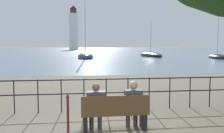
{
  "coord_description": "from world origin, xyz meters",
  "views": [
    {
      "loc": [
        -0.89,
        -6.01,
        2.09
      ],
      "look_at": [
        0.0,
        0.5,
        1.54
      ],
      "focal_mm": 40.0,
      "sensor_mm": 36.0,
      "label": 1
    }
  ],
  "objects_px": {
    "closed_umbrella": "(68,111)",
    "sailboat_0": "(85,57)",
    "seated_person_left": "(96,104)",
    "sailboat_4": "(217,57)",
    "park_bench": "(115,113)",
    "seated_person_right": "(133,102)",
    "harbor_lighthouse": "(74,29)",
    "sailboat_1": "(151,55)"
  },
  "relations": [
    {
      "from": "closed_umbrella",
      "to": "sailboat_0",
      "type": "relative_size",
      "value": 0.08
    },
    {
      "from": "seated_person_left",
      "to": "sailboat_4",
      "type": "xyz_separation_m",
      "value": [
        22.35,
        32.32,
        -0.34
      ]
    },
    {
      "from": "park_bench",
      "to": "closed_umbrella",
      "type": "bearing_deg",
      "value": 179.24
    },
    {
      "from": "seated_person_right",
      "to": "closed_umbrella",
      "type": "distance_m",
      "value": 1.62
    },
    {
      "from": "seated_person_left",
      "to": "sailboat_4",
      "type": "relative_size",
      "value": 0.11
    },
    {
      "from": "sailboat_0",
      "to": "seated_person_right",
      "type": "bearing_deg",
      "value": -91.9
    },
    {
      "from": "seated_person_left",
      "to": "closed_umbrella",
      "type": "bearing_deg",
      "value": -174.89
    },
    {
      "from": "seated_person_left",
      "to": "closed_umbrella",
      "type": "xyz_separation_m",
      "value": [
        -0.68,
        -0.06,
        -0.12
      ]
    },
    {
      "from": "closed_umbrella",
      "to": "harbor_lighthouse",
      "type": "height_order",
      "value": "harbor_lighthouse"
    },
    {
      "from": "seated_person_right",
      "to": "sailboat_4",
      "type": "bearing_deg",
      "value": 56.47
    },
    {
      "from": "seated_person_right",
      "to": "sailboat_0",
      "type": "relative_size",
      "value": 0.11
    },
    {
      "from": "park_bench",
      "to": "harbor_lighthouse",
      "type": "relative_size",
      "value": 0.07
    },
    {
      "from": "sailboat_4",
      "to": "closed_umbrella",
      "type": "bearing_deg",
      "value": -119.66
    },
    {
      "from": "sailboat_0",
      "to": "seated_person_left",
      "type": "bearing_deg",
      "value": -93.42
    },
    {
      "from": "sailboat_0",
      "to": "sailboat_4",
      "type": "xyz_separation_m",
      "value": [
        21.57,
        -2.67,
        -0.02
      ]
    },
    {
      "from": "seated_person_right",
      "to": "sailboat_0",
      "type": "distance_m",
      "value": 35.0
    },
    {
      "from": "closed_umbrella",
      "to": "sailboat_0",
      "type": "height_order",
      "value": "sailboat_0"
    },
    {
      "from": "closed_umbrella",
      "to": "sailboat_4",
      "type": "height_order",
      "value": "sailboat_4"
    },
    {
      "from": "harbor_lighthouse",
      "to": "sailboat_4",
      "type": "bearing_deg",
      "value": -76.28
    },
    {
      "from": "park_bench",
      "to": "closed_umbrella",
      "type": "xyz_separation_m",
      "value": [
        -1.15,
        0.02,
        0.11
      ]
    },
    {
      "from": "seated_person_right",
      "to": "sailboat_1",
      "type": "bearing_deg",
      "value": 72.83
    },
    {
      "from": "closed_umbrella",
      "to": "sailboat_1",
      "type": "xyz_separation_m",
      "value": [
        14.26,
        41.02,
        -0.27
      ]
    },
    {
      "from": "sailboat_0",
      "to": "park_bench",
      "type": "bearing_deg",
      "value": -92.66
    },
    {
      "from": "closed_umbrella",
      "to": "sailboat_0",
      "type": "bearing_deg",
      "value": 87.61
    },
    {
      "from": "seated_person_left",
      "to": "sailboat_0",
      "type": "xyz_separation_m",
      "value": [
        0.78,
        35.0,
        -0.32
      ]
    },
    {
      "from": "harbor_lighthouse",
      "to": "closed_umbrella",
      "type": "bearing_deg",
      "value": -89.14
    },
    {
      "from": "seated_person_right",
      "to": "harbor_lighthouse",
      "type": "xyz_separation_m",
      "value": [
        -3.63,
        134.92,
        10.64
      ]
    },
    {
      "from": "park_bench",
      "to": "closed_umbrella",
      "type": "distance_m",
      "value": 1.15
    },
    {
      "from": "seated_person_left",
      "to": "harbor_lighthouse",
      "type": "xyz_separation_m",
      "value": [
        -2.7,
        134.92,
        10.66
      ]
    },
    {
      "from": "park_bench",
      "to": "seated_person_left",
      "type": "distance_m",
      "value": 0.52
    },
    {
      "from": "seated_person_left",
      "to": "closed_umbrella",
      "type": "height_order",
      "value": "seated_person_left"
    },
    {
      "from": "closed_umbrella",
      "to": "sailboat_1",
      "type": "distance_m",
      "value": 43.43
    },
    {
      "from": "closed_umbrella",
      "to": "sailboat_4",
      "type": "distance_m",
      "value": 39.74
    },
    {
      "from": "sailboat_0",
      "to": "harbor_lighthouse",
      "type": "relative_size",
      "value": 0.47
    },
    {
      "from": "park_bench",
      "to": "seated_person_right",
      "type": "relative_size",
      "value": 1.37
    },
    {
      "from": "sailboat_0",
      "to": "sailboat_4",
      "type": "distance_m",
      "value": 21.73
    },
    {
      "from": "seated_person_right",
      "to": "sailboat_0",
      "type": "height_order",
      "value": "sailboat_0"
    },
    {
      "from": "sailboat_4",
      "to": "sailboat_1",
      "type": "bearing_deg",
      "value": 141.18
    },
    {
      "from": "park_bench",
      "to": "harbor_lighthouse",
      "type": "height_order",
      "value": "harbor_lighthouse"
    },
    {
      "from": "seated_person_left",
      "to": "harbor_lighthouse",
      "type": "bearing_deg",
      "value": 91.15
    },
    {
      "from": "sailboat_4",
      "to": "harbor_lighthouse",
      "type": "relative_size",
      "value": 0.46
    },
    {
      "from": "park_bench",
      "to": "sailboat_4",
      "type": "xyz_separation_m",
      "value": [
        21.89,
        32.4,
        -0.12
      ]
    }
  ]
}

